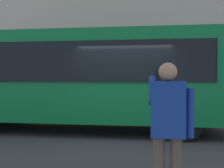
# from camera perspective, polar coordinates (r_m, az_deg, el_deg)

# --- Properties ---
(ground_plane) EXTENTS (60.00, 60.00, 0.00)m
(ground_plane) POSITION_cam_1_polar(r_m,az_deg,el_deg) (7.87, 2.78, -10.86)
(ground_plane) COLOR #38383A
(red_bus) EXTENTS (9.05, 2.54, 3.08)m
(red_bus) POSITION_cam_1_polar(r_m,az_deg,el_deg) (8.68, -6.54, 1.47)
(red_bus) COLOR #0F7238
(red_bus) RESTS_ON ground_plane
(pedestrian_photographer) EXTENTS (0.53, 0.52, 1.70)m
(pedestrian_photographer) POSITION_cam_1_polar(r_m,az_deg,el_deg) (3.35, 11.54, -7.83)
(pedestrian_photographer) COLOR #4C4238
(pedestrian_photographer) RESTS_ON sidewalk_curb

